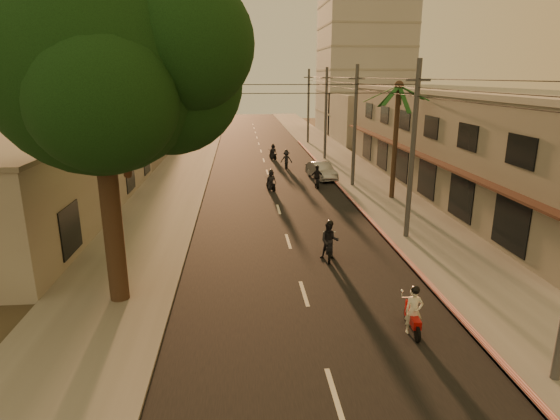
% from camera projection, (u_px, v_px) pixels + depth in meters
% --- Properties ---
extents(ground, '(160.00, 160.00, 0.00)m').
position_uv_depth(ground, '(312.00, 319.00, 16.34)').
color(ground, '#383023').
rests_on(ground, ground).
extents(road, '(10.00, 140.00, 0.02)m').
position_uv_depth(road, '(272.00, 188.00, 35.48)').
color(road, black).
rests_on(road, ground).
extents(sidewalk_right, '(5.00, 140.00, 0.12)m').
position_uv_depth(sidewalk_right, '(369.00, 185.00, 36.09)').
color(sidewalk_right, slate).
rests_on(sidewalk_right, ground).
extents(sidewalk_left, '(5.00, 140.00, 0.12)m').
position_uv_depth(sidewalk_left, '(172.00, 189.00, 34.85)').
color(sidewalk_left, slate).
rests_on(sidewalk_left, ground).
extents(curb_stripe, '(0.20, 60.00, 0.20)m').
position_uv_depth(curb_stripe, '(354.00, 202.00, 31.09)').
color(curb_stripe, red).
rests_on(curb_stripe, ground).
extents(shophouse_row, '(8.80, 34.20, 7.30)m').
position_uv_depth(shophouse_row, '(466.00, 141.00, 33.71)').
color(shophouse_row, gray).
rests_on(shophouse_row, ground).
extents(left_building, '(8.20, 24.20, 5.20)m').
position_uv_depth(left_building, '(45.00, 173.00, 27.87)').
color(left_building, '#9F9B90').
rests_on(left_building, ground).
extents(distant_tower, '(12.10, 12.10, 28.00)m').
position_uv_depth(distant_tower, '(365.00, 34.00, 67.40)').
color(distant_tower, '#B7B5B2').
rests_on(distant_tower, ground).
extents(broadleaf_tree, '(9.60, 8.70, 12.10)m').
position_uv_depth(broadleaf_tree, '(110.00, 67.00, 15.50)').
color(broadleaf_tree, black).
rests_on(broadleaf_tree, ground).
extents(palm_tree, '(5.00, 5.00, 8.20)m').
position_uv_depth(palm_tree, '(399.00, 92.00, 30.34)').
color(palm_tree, black).
rests_on(palm_tree, ground).
extents(utility_poles, '(1.20, 48.26, 9.00)m').
position_uv_depth(utility_poles, '(356.00, 99.00, 34.19)').
color(utility_poles, '#38383A').
rests_on(utility_poles, ground).
extents(filler_right, '(8.00, 14.00, 6.00)m').
position_uv_depth(filler_right, '(367.00, 118.00, 59.75)').
color(filler_right, '#9F9B90').
rests_on(filler_right, ground).
extents(filler_left_near, '(8.00, 14.00, 4.40)m').
position_uv_depth(filler_left_near, '(124.00, 137.00, 47.13)').
color(filler_left_near, '#9F9B90').
rests_on(filler_left_near, ground).
extents(filler_left_far, '(8.00, 14.00, 7.00)m').
position_uv_depth(filler_left_far, '(154.00, 111.00, 64.00)').
color(filler_left_far, '#9F9B90').
rests_on(filler_left_far, ground).
extents(scooter_red, '(0.69, 1.73, 1.70)m').
position_uv_depth(scooter_red, '(413.00, 312.00, 15.30)').
color(scooter_red, black).
rests_on(scooter_red, ground).
extents(scooter_mid_a, '(1.10, 1.90, 1.88)m').
position_uv_depth(scooter_mid_a, '(329.00, 241.00, 21.51)').
color(scooter_mid_a, black).
rests_on(scooter_mid_a, ground).
extents(scooter_mid_b, '(0.98, 1.74, 1.71)m').
position_uv_depth(scooter_mid_b, '(317.00, 178.00, 35.42)').
color(scooter_mid_b, black).
rests_on(scooter_mid_b, ground).
extents(scooter_far_a, '(1.03, 1.57, 1.59)m').
position_uv_depth(scooter_far_a, '(271.00, 181.00, 34.48)').
color(scooter_far_a, black).
rests_on(scooter_far_a, ground).
extents(scooter_far_b, '(1.20, 1.78, 1.75)m').
position_uv_depth(scooter_far_b, '(286.00, 160.00, 42.56)').
color(scooter_far_b, black).
rests_on(scooter_far_b, ground).
extents(parked_car, '(2.98, 4.68, 1.37)m').
position_uv_depth(parked_car, '(321.00, 171.00, 38.41)').
color(parked_car, '#9C9FA4').
rests_on(parked_car, ground).
extents(scooter_far_c, '(1.04, 1.53, 1.57)m').
position_uv_depth(scooter_far_c, '(273.00, 152.00, 47.42)').
color(scooter_far_c, black).
rests_on(scooter_far_c, ground).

